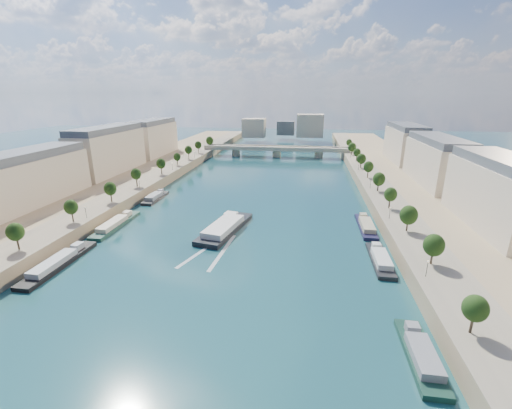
% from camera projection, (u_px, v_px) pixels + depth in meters
% --- Properties ---
extents(ground, '(700.00, 700.00, 0.00)m').
position_uv_depth(ground, '(248.00, 211.00, 142.49)').
color(ground, '#0D2E3C').
rests_on(ground, ground).
extents(quay_left, '(44.00, 520.00, 5.00)m').
position_uv_depth(quay_left, '(89.00, 198.00, 151.79)').
color(quay_left, '#9E8460').
rests_on(quay_left, ground).
extents(quay_right, '(44.00, 520.00, 5.00)m').
position_uv_depth(quay_right, '(432.00, 214.00, 131.64)').
color(quay_right, '#9E8460').
rests_on(quay_right, ground).
extents(pave_left, '(14.00, 520.00, 0.10)m').
position_uv_depth(pave_left, '(120.00, 194.00, 148.90)').
color(pave_left, gray).
rests_on(pave_left, quay_left).
extents(pave_right, '(14.00, 520.00, 0.10)m').
position_uv_depth(pave_right, '(393.00, 206.00, 132.94)').
color(pave_right, gray).
rests_on(pave_right, quay_right).
extents(trees_left, '(4.80, 268.80, 8.26)m').
position_uv_depth(trees_left, '(125.00, 181.00, 148.81)').
color(trees_left, '#382B1E').
rests_on(trees_left, ground).
extents(trees_right, '(4.80, 268.80, 8.26)m').
position_uv_depth(trees_right, '(384.00, 186.00, 140.94)').
color(trees_right, '#382B1E').
rests_on(trees_right, ground).
extents(lamps_left, '(0.36, 200.36, 4.28)m').
position_uv_depth(lamps_left, '(116.00, 195.00, 138.02)').
color(lamps_left, black).
rests_on(lamps_left, ground).
extents(lamps_right, '(0.36, 200.36, 4.28)m').
position_uv_depth(lamps_right, '(379.00, 195.00, 137.43)').
color(lamps_right, black).
rests_on(lamps_right, ground).
extents(buildings_left, '(16.00, 226.00, 23.20)m').
position_uv_depth(buildings_left, '(74.00, 161.00, 160.56)').
color(buildings_left, beige).
rests_on(buildings_left, ground).
extents(buildings_right, '(16.00, 226.00, 23.20)m').
position_uv_depth(buildings_right, '(462.00, 173.00, 136.77)').
color(buildings_right, beige).
rests_on(buildings_right, ground).
extents(skyline, '(79.00, 42.00, 22.00)m').
position_uv_depth(skyline, '(288.00, 127.00, 343.90)').
color(skyline, beige).
rests_on(skyline, ground).
extents(bridge, '(112.00, 12.00, 8.15)m').
position_uv_depth(bridge, '(277.00, 150.00, 263.06)').
color(bridge, '#C1B79E').
rests_on(bridge, ground).
extents(tour_barge, '(15.02, 32.85, 4.30)m').
position_uv_depth(tour_barge, '(225.00, 228.00, 121.70)').
color(tour_barge, black).
rests_on(tour_barge, ground).
extents(wake, '(12.56, 26.02, 0.04)m').
position_uv_depth(wake, '(213.00, 251.00, 106.58)').
color(wake, silver).
rests_on(wake, ground).
extents(moored_barges_left, '(5.00, 150.85, 3.60)m').
position_uv_depth(moored_barges_left, '(73.00, 253.00, 103.24)').
color(moored_barges_left, '#161732').
rests_on(moored_barges_left, ground).
extents(moored_barges_right, '(5.00, 124.76, 3.60)m').
position_uv_depth(moored_barges_right, '(398.00, 300.00, 79.75)').
color(moored_barges_right, black).
rests_on(moored_barges_right, ground).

